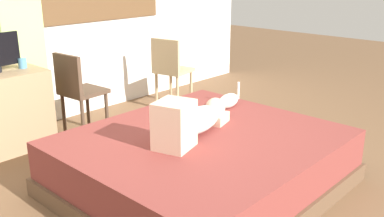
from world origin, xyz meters
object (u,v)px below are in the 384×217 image
cat (227,101)px  chair_by_desk (78,88)px  bed (202,162)px  cup (22,63)px  chair_spare (170,68)px  person_lying (192,120)px

cat → chair_by_desk: 1.50m
bed → cup: (-0.44, 1.88, 0.57)m
bed → chair_spare: bearing=52.4°
bed → chair_by_desk: 1.64m
cat → chair_by_desk: bearing=117.6°
cat → chair_spare: (0.58, 1.32, 0.01)m
person_lying → cup: cup is taller
cat → cup: 1.96m
chair_by_desk → chair_spare: 1.27m
chair_spare → bed: bearing=-127.6°
cat → cup: size_ratio=3.80×
bed → chair_by_desk: bearing=91.3°
person_lying → chair_by_desk: chair_by_desk is taller
cup → chair_by_desk: (0.40, -0.26, -0.28)m
cup → chair_by_desk: bearing=-33.1°
person_lying → chair_by_desk: size_ratio=1.09×
bed → cup: cup is taller
chair_by_desk → cat: bearing=-62.4°
bed → chair_by_desk: chair_by_desk is taller
cat → person_lying: bearing=-163.4°
person_lying → chair_spare: 1.98m
cup → chair_spare: (1.67, -0.28, -0.28)m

